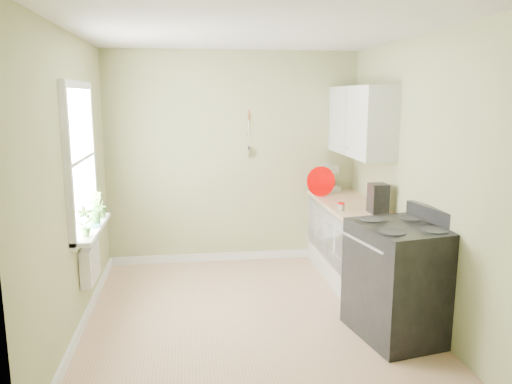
{
  "coord_description": "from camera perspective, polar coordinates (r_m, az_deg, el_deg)",
  "views": [
    {
      "loc": [
        -0.58,
        -4.53,
        2.13
      ],
      "look_at": [
        0.12,
        0.55,
        1.15
      ],
      "focal_mm": 35.0,
      "sensor_mm": 36.0,
      "label": 1
    }
  ],
  "objects": [
    {
      "name": "jar",
      "position": [
        5.51,
        9.7,
        -1.64
      ],
      "size": [
        0.08,
        0.08,
        0.09
      ],
      "color": "#A69E86",
      "rests_on": "countertop"
    },
    {
      "name": "plant_a",
      "position": [
        4.68,
        -19.0,
        -3.2
      ],
      "size": [
        0.18,
        0.15,
        0.28
      ],
      "primitive_type": "imported",
      "rotation": [
        0.0,
        0.0,
        0.43
      ],
      "color": "#497E30",
      "rests_on": "window_sill"
    },
    {
      "name": "ceiling",
      "position": [
        4.6,
        -0.59,
        18.09
      ],
      "size": [
        3.2,
        3.6,
        0.02
      ],
      "primitive_type": "cube",
      "color": "white",
      "rests_on": "wall_back"
    },
    {
      "name": "countertop",
      "position": [
        5.96,
        10.59,
        -1.34
      ],
      "size": [
        0.64,
        1.6,
        0.04
      ],
      "primitive_type": "cube",
      "color": "#D4AA82",
      "rests_on": "base_cabinets"
    },
    {
      "name": "plant_b",
      "position": [
        5.15,
        -17.99,
        -1.74
      ],
      "size": [
        0.17,
        0.2,
        0.31
      ],
      "primitive_type": "imported",
      "rotation": [
        0.0,
        0.0,
        1.79
      ],
      "color": "#497E30",
      "rests_on": "window_sill"
    },
    {
      "name": "upper_cabinets",
      "position": [
        5.98,
        11.85,
        7.94
      ],
      "size": [
        0.35,
        1.4,
        0.8
      ],
      "primitive_type": "cube",
      "color": "white",
      "rests_on": "wall_right"
    },
    {
      "name": "coffee_maker",
      "position": [
        5.46,
        13.75,
        -0.78
      ],
      "size": [
        0.19,
        0.2,
        0.31
      ],
      "color": "black",
      "rests_on": "countertop"
    },
    {
      "name": "kettle",
      "position": [
        6.55,
        6.65,
        0.94
      ],
      "size": [
        0.2,
        0.12,
        0.2
      ],
      "color": "silver",
      "rests_on": "countertop"
    },
    {
      "name": "plant_c",
      "position": [
        5.4,
        -17.51,
        -1.35
      ],
      "size": [
        0.16,
        0.16,
        0.27
      ],
      "primitive_type": "imported",
      "rotation": [
        0.0,
        0.0,
        4.68
      ],
      "color": "#497E30",
      "rests_on": "window_sill"
    },
    {
      "name": "stove",
      "position": [
        4.71,
        16.15,
        -9.61
      ],
      "size": [
        0.88,
        0.96,
        1.16
      ],
      "color": "black",
      "rests_on": "floor"
    },
    {
      "name": "wall_back",
      "position": [
        6.41,
        -2.63,
        3.85
      ],
      "size": [
        3.2,
        0.02,
        2.7
      ],
      "primitive_type": "cube",
      "color": "tan",
      "rests_on": "floor"
    },
    {
      "name": "wall_left",
      "position": [
        4.71,
        -20.39,
        0.62
      ],
      "size": [
        0.02,
        3.6,
        2.7
      ],
      "primitive_type": "cube",
      "color": "tan",
      "rests_on": "floor"
    },
    {
      "name": "window_sill",
      "position": [
        5.07,
        -18.22,
        -3.98
      ],
      "size": [
        0.18,
        1.14,
        0.04
      ],
      "primitive_type": "cube",
      "color": "white",
      "rests_on": "wall_left"
    },
    {
      "name": "window",
      "position": [
        4.96,
        -19.51,
        3.51
      ],
      "size": [
        0.06,
        1.14,
        1.44
      ],
      "color": "white",
      "rests_on": "wall_left"
    },
    {
      "name": "stand_mixer",
      "position": [
        6.61,
        8.25,
        1.53
      ],
      "size": [
        0.27,
        0.35,
        0.38
      ],
      "color": "#B2B2B7",
      "rests_on": "countertop"
    },
    {
      "name": "wall_utensils",
      "position": [
        6.38,
        -0.82,
        5.77
      ],
      "size": [
        0.02,
        0.14,
        0.58
      ],
      "color": "#D4AA82",
      "rests_on": "wall_back"
    },
    {
      "name": "wall_right",
      "position": [
        5.09,
        17.74,
        1.51
      ],
      "size": [
        0.02,
        3.6,
        2.7
      ],
      "primitive_type": "cube",
      "color": "tan",
      "rests_on": "floor"
    },
    {
      "name": "radiator",
      "position": [
        5.12,
        -18.43,
        -7.7
      ],
      "size": [
        0.12,
        0.5,
        0.35
      ],
      "primitive_type": "cube",
      "color": "white",
      "rests_on": "wall_left"
    },
    {
      "name": "floor",
      "position": [
        5.04,
        -0.53,
        -14.28
      ],
      "size": [
        3.2,
        3.6,
        0.02
      ],
      "primitive_type": "cube",
      "color": "tan",
      "rests_on": "ground"
    },
    {
      "name": "base_cabinets",
      "position": [
        6.08,
        10.53,
        -5.53
      ],
      "size": [
        0.6,
        1.6,
        0.87
      ],
      "primitive_type": "cube",
      "color": "white",
      "rests_on": "floor"
    },
    {
      "name": "red_tray",
      "position": [
        6.22,
        7.44,
        1.2
      ],
      "size": [
        0.38,
        0.12,
        0.37
      ],
      "primitive_type": "cylinder",
      "rotation": [
        1.45,
        0.0,
        0.15
      ],
      "color": "#D20100",
      "rests_on": "countertop"
    }
  ]
}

